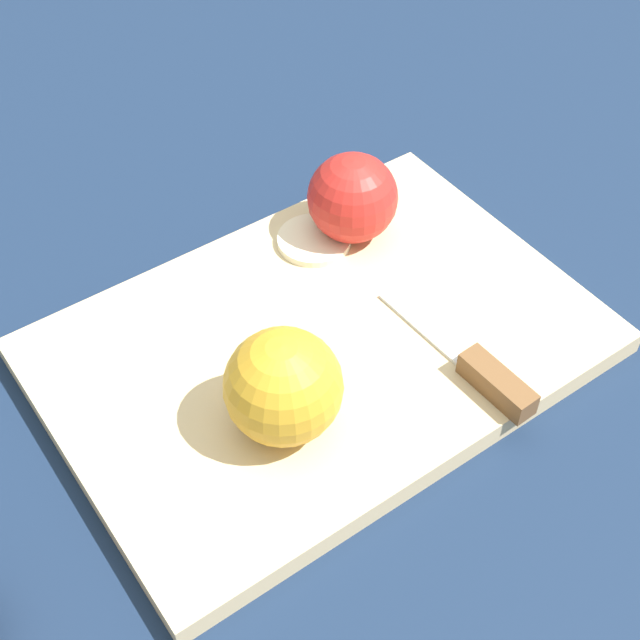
# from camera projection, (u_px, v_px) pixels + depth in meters

# --- Properties ---
(ground_plane) EXTENTS (4.00, 4.00, 0.00)m
(ground_plane) POSITION_uv_depth(u_px,v_px,m) (320.00, 354.00, 0.70)
(ground_plane) COLOR #14233D
(cutting_board) EXTENTS (0.45, 0.34, 0.02)m
(cutting_board) POSITION_uv_depth(u_px,v_px,m) (320.00, 346.00, 0.70)
(cutting_board) COLOR #D1B789
(cutting_board) RESTS_ON ground_plane
(apple_half_left) EXTENTS (0.08, 0.08, 0.08)m
(apple_half_left) POSITION_uv_depth(u_px,v_px,m) (283.00, 386.00, 0.60)
(apple_half_left) COLOR gold
(apple_half_left) RESTS_ON cutting_board
(apple_half_right) EXTENTS (0.08, 0.08, 0.08)m
(apple_half_right) POSITION_uv_depth(u_px,v_px,m) (353.00, 198.00, 0.74)
(apple_half_right) COLOR red
(apple_half_right) RESTS_ON cutting_board
(knife) EXTENTS (0.03, 0.16, 0.02)m
(knife) POSITION_uv_depth(u_px,v_px,m) (488.00, 377.00, 0.65)
(knife) COLOR silver
(knife) RESTS_ON cutting_board
(apple_slice) EXTENTS (0.06, 0.06, 0.01)m
(apple_slice) POSITION_uv_depth(u_px,v_px,m) (314.00, 240.00, 0.76)
(apple_slice) COLOR beige
(apple_slice) RESTS_ON cutting_board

